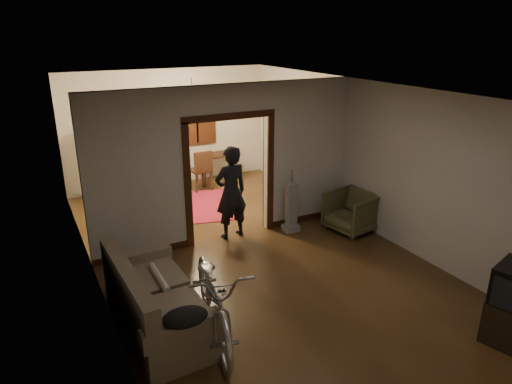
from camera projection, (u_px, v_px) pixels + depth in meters
floor at (248, 251)px, 7.97m from camera, size 5.00×8.50×0.01m
ceiling at (247, 89)px, 7.02m from camera, size 5.00×8.50×0.01m
wall_back at (169, 128)px, 11.04m from camera, size 5.00×0.02×2.80m
wall_left at (89, 200)px, 6.40m from camera, size 0.02×8.50×2.80m
wall_right at (366, 156)px, 8.58m from camera, size 0.02×8.50×2.80m
partition_wall at (229, 164)px, 8.12m from camera, size 5.00×0.14×2.80m
door_casing at (229, 180)px, 8.22m from camera, size 1.74×0.20×2.32m
far_window at (197, 120)px, 11.26m from camera, size 0.98×0.06×1.28m
chandelier at (192, 97)px, 9.26m from camera, size 0.24×0.24×0.24m
light_switch at (281, 165)px, 8.56m from camera, size 0.08×0.01×0.12m
sofa at (158, 294)px, 5.82m from camera, size 1.01×2.08×0.94m
rolled_paper at (159, 278)px, 6.10m from camera, size 0.09×0.74×0.09m
jacket at (185, 317)px, 5.01m from camera, size 0.52×0.39×0.15m
bicycle at (214, 296)px, 5.65m from camera, size 1.15×2.20×1.10m
armchair at (352, 212)px, 8.67m from camera, size 0.98×0.96×0.77m
vacuum at (291, 207)px, 8.62m from camera, size 0.35×0.31×0.97m
person at (231, 193)px, 8.26m from camera, size 0.67×0.47×1.74m
oriental_rug at (199, 206)px, 9.99m from camera, size 1.88×2.22×0.01m
locker at (117, 162)px, 10.34m from camera, size 0.92×0.69×1.63m
globe at (112, 112)px, 9.96m from camera, size 0.29×0.29×0.29m
desk at (216, 168)px, 11.46m from camera, size 1.07×0.77×0.71m
desk_chair at (200, 170)px, 10.83m from camera, size 0.46×0.46×1.00m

